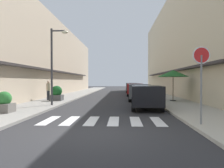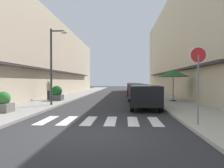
# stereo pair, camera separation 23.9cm
# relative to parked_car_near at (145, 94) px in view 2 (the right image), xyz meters

# --- Properties ---
(ground_plane) EXTENTS (96.56, 96.56, 0.00)m
(ground_plane) POSITION_rel_parked_car_near_xyz_m (-2.35, 11.21, -0.92)
(ground_plane) COLOR #2B2B2D
(sidewalk_left) EXTENTS (3.09, 61.45, 0.12)m
(sidewalk_left) POSITION_rel_parked_car_near_xyz_m (-7.30, 11.21, -0.86)
(sidewalk_left) COLOR gray
(sidewalk_left) RESTS_ON ground_plane
(sidewalk_right) EXTENTS (3.09, 61.45, 0.12)m
(sidewalk_right) POSITION_rel_parked_car_near_xyz_m (2.59, 11.21, -0.86)
(sidewalk_right) COLOR #ADA899
(sidewalk_right) RESTS_ON ground_plane
(building_row_left) EXTENTS (5.50, 41.50, 8.85)m
(building_row_left) POSITION_rel_parked_car_near_xyz_m (-11.34, 12.40, 3.50)
(building_row_left) COLOR #C6B299
(building_row_left) RESTS_ON ground_plane
(building_row_right) EXTENTS (5.50, 41.50, 11.99)m
(building_row_right) POSITION_rel_parked_car_near_xyz_m (6.64, 12.40, 5.07)
(building_row_right) COLOR beige
(building_row_right) RESTS_ON ground_plane
(crosswalk) EXTENTS (5.20, 2.20, 0.01)m
(crosswalk) POSITION_rel_parked_car_near_xyz_m (-2.35, -4.16, -0.92)
(crosswalk) COLOR silver
(crosswalk) RESTS_ON ground_plane
(parked_car_near) EXTENTS (1.98, 4.35, 1.47)m
(parked_car_near) POSITION_rel_parked_car_near_xyz_m (0.00, 0.00, 0.00)
(parked_car_near) COLOR black
(parked_car_near) RESTS_ON ground_plane
(parked_car_mid) EXTENTS (1.95, 4.48, 1.47)m
(parked_car_mid) POSITION_rel_parked_car_near_xyz_m (-0.00, 5.68, 0.00)
(parked_car_mid) COLOR #4C5156
(parked_car_mid) RESTS_ON ground_plane
(parked_car_far) EXTENTS (1.93, 4.47, 1.47)m
(parked_car_far) POSITION_rel_parked_car_near_xyz_m (-0.00, 12.00, 0.00)
(parked_car_far) COLOR maroon
(parked_car_far) RESTS_ON ground_plane
(parked_car_distant) EXTENTS (1.87, 3.99, 1.47)m
(parked_car_distant) POSITION_rel_parked_car_near_xyz_m (-0.00, 18.46, -0.00)
(parked_car_distant) COLOR #4C5156
(parked_car_distant) RESTS_ON ground_plane
(round_street_sign) EXTENTS (0.65, 0.07, 2.91)m
(round_street_sign) POSITION_rel_parked_car_near_xyz_m (1.44, -5.30, 1.42)
(round_street_sign) COLOR slate
(round_street_sign) RESTS_ON sidewalk_right
(street_lamp) EXTENTS (1.19, 0.28, 5.15)m
(street_lamp) POSITION_rel_parked_car_near_xyz_m (-6.06, 0.85, 2.36)
(street_lamp) COLOR #38383D
(street_lamp) RESTS_ON sidewalk_left
(cafe_umbrella) EXTENTS (2.52, 2.52, 2.52)m
(cafe_umbrella) POSITION_rel_parked_car_near_xyz_m (2.67, 4.27, 1.43)
(cafe_umbrella) COLOR #262626
(cafe_umbrella) RESTS_ON sidewalk_right
(planter_corner) EXTENTS (0.84, 0.84, 1.09)m
(planter_corner) POSITION_rel_parked_car_near_xyz_m (-7.58, -2.66, -0.30)
(planter_corner) COLOR slate
(planter_corner) RESTS_ON sidewalk_left
(planter_midblock) EXTENTS (0.96, 0.96, 1.23)m
(planter_midblock) POSITION_rel_parked_car_near_xyz_m (-6.94, 4.17, -0.22)
(planter_midblock) COLOR #4C4C4C
(planter_midblock) RESTS_ON sidewalk_left
(pedestrian_walking_near) EXTENTS (0.34, 0.34, 1.64)m
(pedestrian_walking_near) POSITION_rel_parked_car_near_xyz_m (-7.84, 4.74, 0.06)
(pedestrian_walking_near) COLOR #282B33
(pedestrian_walking_near) RESTS_ON sidewalk_left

